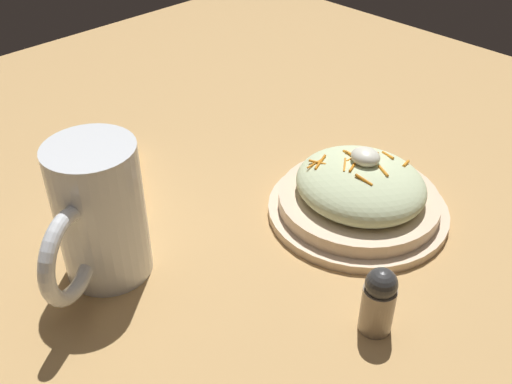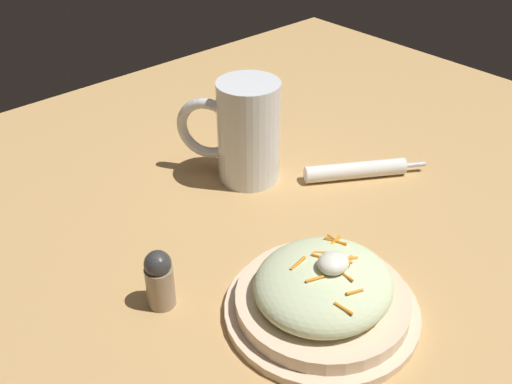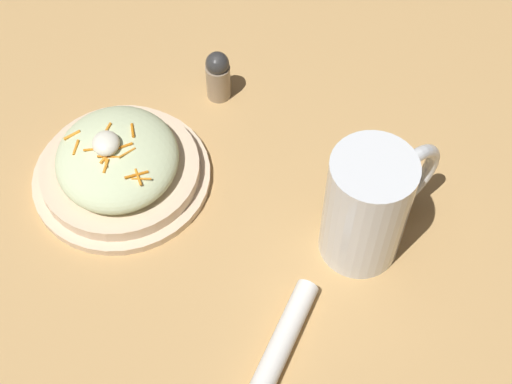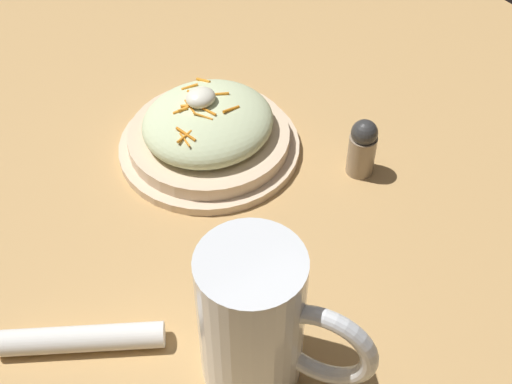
{
  "view_description": "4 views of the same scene",
  "coord_description": "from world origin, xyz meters",
  "px_view_note": "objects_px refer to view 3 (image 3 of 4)",
  "views": [
    {
      "loc": [
        0.46,
        -0.45,
        0.48
      ],
      "look_at": [
        0.05,
        -0.04,
        0.06
      ],
      "focal_mm": 41.83,
      "sensor_mm": 36.0,
      "label": 1
    },
    {
      "loc": [
        0.52,
        0.41,
        0.53
      ],
      "look_at": [
        0.07,
        -0.09,
        0.07
      ],
      "focal_mm": 41.78,
      "sensor_mm": 36.0,
      "label": 2
    },
    {
      "loc": [
        -0.47,
        -0.02,
        0.79
      ],
      "look_at": [
        0.03,
        -0.09,
        0.06
      ],
      "focal_mm": 50.98,
      "sensor_mm": 36.0,
      "label": 3
    },
    {
      "loc": [
        -0.24,
        -0.51,
        0.63
      ],
      "look_at": [
        0.07,
        -0.08,
        0.08
      ],
      "focal_mm": 49.86,
      "sensor_mm": 36.0,
      "label": 4
    }
  ],
  "objects_px": {
    "beer_mug": "(368,211)",
    "salad_plate": "(119,165)",
    "napkin_roll": "(280,348)",
    "salt_shaker": "(218,75)"
  },
  "relations": [
    {
      "from": "salt_shaker",
      "to": "napkin_roll",
      "type": "bearing_deg",
      "value": -176.0
    },
    {
      "from": "salad_plate",
      "to": "beer_mug",
      "type": "distance_m",
      "value": 0.33
    },
    {
      "from": "salt_shaker",
      "to": "salad_plate",
      "type": "bearing_deg",
      "value": 133.0
    },
    {
      "from": "beer_mug",
      "to": "napkin_roll",
      "type": "bearing_deg",
      "value": 136.9
    },
    {
      "from": "napkin_roll",
      "to": "salt_shaker",
      "type": "xyz_separation_m",
      "value": [
        0.4,
        0.03,
        0.03
      ]
    },
    {
      "from": "salad_plate",
      "to": "beer_mug",
      "type": "xyz_separation_m",
      "value": [
        -0.14,
        -0.29,
        0.04
      ]
    },
    {
      "from": "salad_plate",
      "to": "napkin_roll",
      "type": "bearing_deg",
      "value": -147.41
    },
    {
      "from": "salad_plate",
      "to": "beer_mug",
      "type": "bearing_deg",
      "value": -114.89
    },
    {
      "from": "salad_plate",
      "to": "salt_shaker",
      "type": "bearing_deg",
      "value": -47.0
    },
    {
      "from": "beer_mug",
      "to": "salad_plate",
      "type": "bearing_deg",
      "value": 65.11
    }
  ]
}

